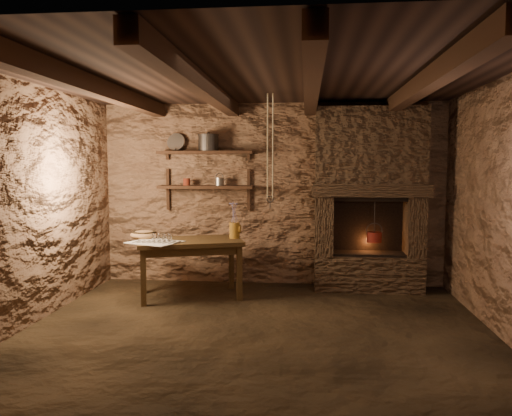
# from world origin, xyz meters

# --- Properties ---
(floor) EXTENTS (4.50, 4.50, 0.00)m
(floor) POSITION_xyz_m (0.00, 0.00, 0.00)
(floor) COLOR black
(floor) RESTS_ON ground
(back_wall) EXTENTS (4.50, 0.04, 2.40)m
(back_wall) POSITION_xyz_m (0.00, 2.00, 1.20)
(back_wall) COLOR brown
(back_wall) RESTS_ON floor
(front_wall) EXTENTS (4.50, 0.04, 2.40)m
(front_wall) POSITION_xyz_m (0.00, -2.00, 1.20)
(front_wall) COLOR brown
(front_wall) RESTS_ON floor
(left_wall) EXTENTS (0.04, 4.00, 2.40)m
(left_wall) POSITION_xyz_m (-2.25, 0.00, 1.20)
(left_wall) COLOR brown
(left_wall) RESTS_ON floor
(right_wall) EXTENTS (0.04, 4.00, 2.40)m
(right_wall) POSITION_xyz_m (2.25, 0.00, 1.20)
(right_wall) COLOR brown
(right_wall) RESTS_ON floor
(ceiling) EXTENTS (4.50, 4.00, 0.04)m
(ceiling) POSITION_xyz_m (0.00, 0.00, 2.40)
(ceiling) COLOR black
(ceiling) RESTS_ON back_wall
(beam_far_left) EXTENTS (0.14, 3.95, 0.16)m
(beam_far_left) POSITION_xyz_m (-1.50, 0.00, 2.31)
(beam_far_left) COLOR black
(beam_far_left) RESTS_ON ceiling
(beam_mid_left) EXTENTS (0.14, 3.95, 0.16)m
(beam_mid_left) POSITION_xyz_m (-0.50, 0.00, 2.31)
(beam_mid_left) COLOR black
(beam_mid_left) RESTS_ON ceiling
(beam_mid_right) EXTENTS (0.14, 3.95, 0.16)m
(beam_mid_right) POSITION_xyz_m (0.50, 0.00, 2.31)
(beam_mid_right) COLOR black
(beam_mid_right) RESTS_ON ceiling
(beam_far_right) EXTENTS (0.14, 3.95, 0.16)m
(beam_far_right) POSITION_xyz_m (1.50, 0.00, 2.31)
(beam_far_right) COLOR black
(beam_far_right) RESTS_ON ceiling
(shelf_lower) EXTENTS (1.25, 0.30, 0.04)m
(shelf_lower) POSITION_xyz_m (-0.85, 1.84, 1.30)
(shelf_lower) COLOR black
(shelf_lower) RESTS_ON back_wall
(shelf_upper) EXTENTS (1.25, 0.30, 0.04)m
(shelf_upper) POSITION_xyz_m (-0.85, 1.84, 1.75)
(shelf_upper) COLOR black
(shelf_upper) RESTS_ON back_wall
(hearth) EXTENTS (1.43, 0.51, 2.30)m
(hearth) POSITION_xyz_m (1.25, 1.77, 1.23)
(hearth) COLOR #3B2A1D
(hearth) RESTS_ON floor
(work_table) EXTENTS (1.38, 1.04, 0.70)m
(work_table) POSITION_xyz_m (-0.92, 1.19, 0.38)
(work_table) COLOR #322311
(work_table) RESTS_ON floor
(linen_cloth) EXTENTS (0.68, 0.63, 0.01)m
(linen_cloth) POSITION_xyz_m (-1.27, 0.94, 0.70)
(linen_cloth) COLOR beige
(linen_cloth) RESTS_ON work_table
(pewter_cutlery_row) EXTENTS (0.50, 0.35, 0.01)m
(pewter_cutlery_row) POSITION_xyz_m (-1.27, 0.92, 0.71)
(pewter_cutlery_row) COLOR gray
(pewter_cutlery_row) RESTS_ON linen_cloth
(drinking_glasses) EXTENTS (0.18, 0.05, 0.07)m
(drinking_glasses) POSITION_xyz_m (-1.26, 1.05, 0.74)
(drinking_glasses) COLOR white
(drinking_glasses) RESTS_ON linen_cloth
(stoneware_jug) EXTENTS (0.15, 0.15, 0.44)m
(stoneware_jug) POSITION_xyz_m (-0.40, 1.36, 0.89)
(stoneware_jug) COLOR #8E5F1B
(stoneware_jug) RESTS_ON work_table
(wooden_bowl) EXTENTS (0.44, 0.44, 0.12)m
(wooden_bowl) POSITION_xyz_m (-1.50, 1.25, 0.74)
(wooden_bowl) COLOR #9A6E43
(wooden_bowl) RESTS_ON work_table
(iron_stockpot) EXTENTS (0.34, 0.34, 0.20)m
(iron_stockpot) POSITION_xyz_m (-0.81, 1.84, 1.87)
(iron_stockpot) COLOR #2F2C2A
(iron_stockpot) RESTS_ON shelf_upper
(tin_pan) EXTENTS (0.25, 0.14, 0.24)m
(tin_pan) POSITION_xyz_m (-1.27, 1.94, 1.89)
(tin_pan) COLOR #9D9D98
(tin_pan) RESTS_ON shelf_upper
(small_kettle) EXTENTS (0.17, 0.14, 0.16)m
(small_kettle) POSITION_xyz_m (-0.67, 1.84, 1.37)
(small_kettle) COLOR #9D9D98
(small_kettle) RESTS_ON shelf_lower
(rusty_tin) EXTENTS (0.12, 0.12, 0.09)m
(rusty_tin) POSITION_xyz_m (-1.11, 1.84, 1.37)
(rusty_tin) COLOR maroon
(rusty_tin) RESTS_ON shelf_lower
(red_pot) EXTENTS (0.24, 0.24, 0.54)m
(red_pot) POSITION_xyz_m (1.32, 1.72, 0.70)
(red_pot) COLOR maroon
(red_pot) RESTS_ON hearth
(hanging_ropes) EXTENTS (0.08, 0.08, 1.20)m
(hanging_ropes) POSITION_xyz_m (0.05, 1.05, 1.80)
(hanging_ropes) COLOR beige
(hanging_ropes) RESTS_ON ceiling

